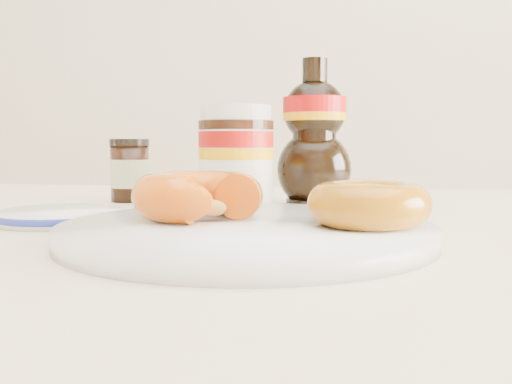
# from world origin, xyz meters

# --- Properties ---
(dining_table) EXTENTS (1.40, 0.90, 0.75)m
(dining_table) POSITION_xyz_m (0.00, 0.10, 0.67)
(dining_table) COLOR beige
(dining_table) RESTS_ON ground
(plate) EXTENTS (0.30, 0.30, 0.01)m
(plate) POSITION_xyz_m (-0.03, 0.00, 0.76)
(plate) COLOR white
(plate) RESTS_ON dining_table
(donut_bitten) EXTENTS (0.12, 0.12, 0.04)m
(donut_bitten) POSITION_xyz_m (-0.08, 0.02, 0.78)
(donut_bitten) COLOR #CF6A0B
(donut_bitten) RESTS_ON plate
(donut_whole) EXTENTS (0.12, 0.12, 0.03)m
(donut_whole) POSITION_xyz_m (0.06, 0.00, 0.78)
(donut_whole) COLOR #A05D0A
(donut_whole) RESTS_ON plate
(nutella_jar) EXTENTS (0.08, 0.08, 0.12)m
(nutella_jar) POSITION_xyz_m (-0.08, 0.19, 0.81)
(nutella_jar) COLOR white
(nutella_jar) RESTS_ON dining_table
(syrup_bottle) EXTENTS (0.11, 0.10, 0.18)m
(syrup_bottle) POSITION_xyz_m (0.01, 0.28, 0.84)
(syrup_bottle) COLOR black
(syrup_bottle) RESTS_ON dining_table
(dark_jar) EXTENTS (0.05, 0.05, 0.08)m
(dark_jar) POSITION_xyz_m (-0.24, 0.28, 0.79)
(dark_jar) COLOR black
(dark_jar) RESTS_ON dining_table
(blue_rim_saucer) EXTENTS (0.12, 0.12, 0.01)m
(blue_rim_saucer) POSITION_xyz_m (-0.23, 0.08, 0.76)
(blue_rim_saucer) COLOR white
(blue_rim_saucer) RESTS_ON dining_table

